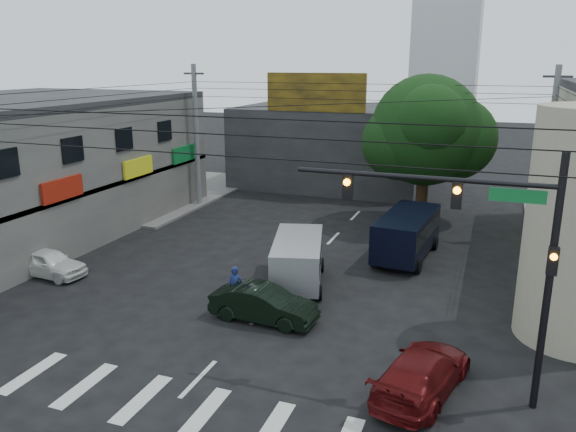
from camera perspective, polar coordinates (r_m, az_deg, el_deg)
The scene contains 14 objects.
ground at distance 20.33m, azimuth -4.88°, elevation -11.99°, with size 160.00×160.00×0.00m, color black.
sidewalk_far_left at distance 43.90m, azimuth -16.31°, elevation 2.62°, with size 16.00×16.00×0.15m, color #514F4C.
building_far at distance 44.34m, azimuth 4.69°, elevation 7.17°, with size 14.00×10.00×6.00m, color #232326.
billboard at distance 39.25m, azimuth 2.83°, elevation 12.44°, with size 7.00×0.30×2.60m, color olive.
street_tree at distance 33.71m, azimuth 13.82°, elevation 8.40°, with size 6.40×6.40×8.70m.
traffic_gantry at distance 15.91m, azimuth 19.45°, elevation -1.96°, with size 7.10×0.35×7.20m.
utility_pole_far_left at distance 37.41m, azimuth -9.28°, elevation 7.96°, with size 0.32×0.32×9.20m, color #59595B.
utility_pole_far_right at distance 32.72m, azimuth 24.91°, elevation 5.67°, with size 0.32×0.32×9.20m, color #59595B.
dark_sedan at distance 21.07m, azimuth -2.49°, elevation -8.92°, with size 4.07×1.59×1.32m, color black.
white_compact at distance 27.46m, azimuth -23.15°, elevation -4.38°, with size 3.72×1.68×1.24m, color silver.
maroon_sedan at distance 17.31m, azimuth 13.48°, elevation -15.19°, with size 2.81×4.79×1.30m, color #4F0B0C.
silver_minivan at distance 24.20m, azimuth 0.98°, elevation -4.69°, with size 3.19×5.10×2.04m, color gray, non-canonical shape.
navy_van at distance 28.02m, azimuth 11.97°, elevation -2.00°, with size 2.59×5.70×2.22m, color black, non-canonical shape.
traffic_officer at distance 22.07m, azimuth -5.38°, elevation -7.27°, with size 0.69×0.52×1.71m, color #151F4C.
Camera 1 is at (7.83, -16.26, 9.35)m, focal length 35.00 mm.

